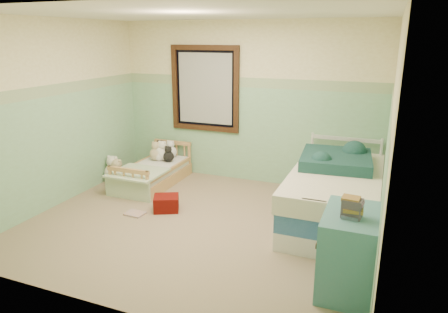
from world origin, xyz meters
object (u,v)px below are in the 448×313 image
at_px(toddler_bed_frame, 153,178).
at_px(floor_book, 135,214).
at_px(plush_floor_cream, 113,173).
at_px(red_pillow, 166,203).
at_px(dresser, 348,252).
at_px(plush_floor_tan, 117,175).
at_px(twin_bed_frame, 333,213).

height_order(toddler_bed_frame, floor_book, toddler_bed_frame).
height_order(plush_floor_cream, red_pillow, plush_floor_cream).
height_order(dresser, floor_book, dresser).
distance_m(plush_floor_cream, dresser, 4.15).
xyz_separation_m(plush_floor_cream, plush_floor_tan, (0.10, -0.02, -0.01)).
relative_size(dresser, floor_book, 3.08).
relative_size(plush_floor_cream, twin_bed_frame, 0.14).
bearing_deg(plush_floor_tan, toddler_bed_frame, 17.19).
relative_size(plush_floor_cream, red_pillow, 0.89).
bearing_deg(toddler_bed_frame, red_pillow, -49.84).
bearing_deg(plush_floor_tan, plush_floor_cream, 166.22).
relative_size(toddler_bed_frame, plush_floor_tan, 5.19).
bearing_deg(floor_book, red_pillow, 44.83).
bearing_deg(toddler_bed_frame, twin_bed_frame, -7.31).
distance_m(plush_floor_cream, red_pillow, 1.54).
height_order(plush_floor_tan, dresser, dresser).
distance_m(toddler_bed_frame, dresser, 3.63).
xyz_separation_m(plush_floor_tan, twin_bed_frame, (3.40, -0.19, -0.02)).
height_order(toddler_bed_frame, dresser, dresser).
xyz_separation_m(red_pillow, floor_book, (-0.32, -0.28, -0.09)).
relative_size(plush_floor_cream, plush_floor_tan, 1.09).
distance_m(dresser, red_pillow, 2.63).
height_order(toddler_bed_frame, plush_floor_cream, plush_floor_cream).
bearing_deg(red_pillow, dresser, -21.12).
bearing_deg(plush_floor_cream, dresser, -23.31).
bearing_deg(floor_book, plush_floor_cream, 141.07).
relative_size(plush_floor_cream, dresser, 0.38).
bearing_deg(toddler_bed_frame, plush_floor_cream, -167.21).
xyz_separation_m(plush_floor_tan, floor_book, (0.95, -0.95, -0.12)).
distance_m(plush_floor_tan, dresser, 4.05).
bearing_deg(plush_floor_cream, floor_book, -42.84).
xyz_separation_m(twin_bed_frame, red_pillow, (-2.13, -0.48, -0.01)).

